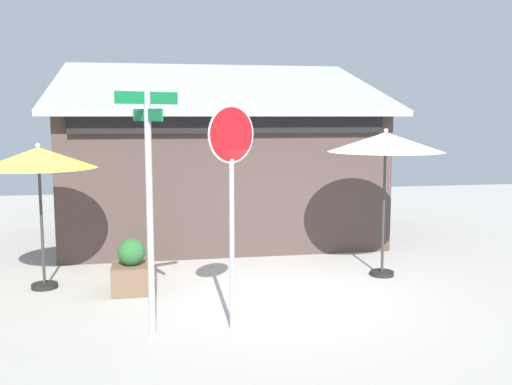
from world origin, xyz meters
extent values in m
cube|color=#ADA8A0|center=(0.00, 0.00, -0.05)|extent=(28.00, 28.00, 0.10)
cube|color=#473833|center=(-0.29, 5.12, 1.59)|extent=(7.04, 4.47, 3.18)
cube|color=#B7BABF|center=(-0.29, 4.97, 3.66)|extent=(7.54, 5.03, 1.42)
cube|color=black|center=(-0.29, 2.84, 2.83)|extent=(6.44, 0.16, 0.44)
cylinder|color=#A8AAB2|center=(-1.97, -1.22, 1.64)|extent=(0.09, 0.09, 3.29)
cube|color=#116B38|center=(-1.97, -1.22, 3.19)|extent=(0.81, 0.38, 0.16)
cube|color=#116B38|center=(-1.97, -1.22, 2.97)|extent=(0.38, 0.81, 0.16)
cube|color=white|center=(-1.54, -1.03, 3.19)|extent=(0.07, 0.06, 0.16)
cylinder|color=#A8AAB2|center=(-0.87, -1.19, 1.19)|extent=(0.07, 0.07, 2.38)
cylinder|color=white|center=(-0.87, -1.19, 2.71)|extent=(0.67, 0.41, 0.78)
cylinder|color=red|center=(-0.87, -1.19, 2.71)|extent=(0.64, 0.40, 0.73)
cylinder|color=black|center=(-3.79, 1.34, 0.04)|extent=(0.44, 0.44, 0.08)
cylinder|color=#333335|center=(-3.79, 1.34, 1.07)|extent=(0.05, 0.05, 2.13)
cone|color=#EAD14C|center=(-3.79, 1.34, 2.26)|extent=(1.93, 1.93, 0.36)
sphere|color=silver|center=(-3.79, 1.34, 2.47)|extent=(0.08, 0.08, 0.08)
cylinder|color=black|center=(2.28, 1.04, 0.04)|extent=(0.44, 0.44, 0.08)
cylinder|color=#333335|center=(2.28, 1.04, 1.18)|extent=(0.05, 0.05, 2.36)
cone|color=white|center=(2.28, 1.04, 2.49)|extent=(2.11, 2.11, 0.35)
sphere|color=silver|center=(2.28, 1.04, 2.70)|extent=(0.08, 0.08, 0.08)
cube|color=brown|center=(-2.29, 0.80, 0.24)|extent=(0.66, 0.66, 0.48)
sphere|color=#28602D|center=(-2.29, 0.80, 0.70)|extent=(0.46, 0.46, 0.46)
camera|label=1|loc=(-1.97, -8.97, 2.95)|focal=40.97mm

